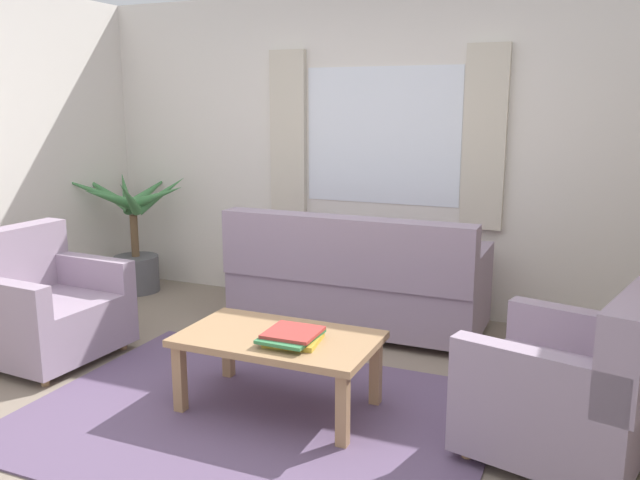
% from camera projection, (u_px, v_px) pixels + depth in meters
% --- Properties ---
extents(ground_plane, '(6.24, 6.24, 0.00)m').
position_uv_depth(ground_plane, '(254.00, 417.00, 3.63)').
color(ground_plane, gray).
extents(wall_back, '(5.32, 0.12, 2.60)m').
position_uv_depth(wall_back, '(384.00, 154.00, 5.40)').
color(wall_back, silver).
rests_on(wall_back, ground_plane).
extents(window_with_curtains, '(1.98, 0.07, 1.40)m').
position_uv_depth(window_with_curtains, '(381.00, 136.00, 5.29)').
color(window_with_curtains, white).
extents(area_rug, '(2.53, 1.91, 0.01)m').
position_uv_depth(area_rug, '(254.00, 416.00, 3.63)').
color(area_rug, '#604C6B').
rests_on(area_rug, ground_plane).
extents(couch, '(1.90, 0.82, 0.92)m').
position_uv_depth(couch, '(355.00, 283.00, 4.98)').
color(couch, '#998499').
rests_on(couch, ground_plane).
extents(armchair_left, '(0.87, 0.89, 0.88)m').
position_uv_depth(armchair_left, '(42.00, 307.00, 4.44)').
color(armchair_left, '#998499').
rests_on(armchair_left, ground_plane).
extents(armchair_right, '(1.00, 1.01, 0.88)m').
position_uv_depth(armchair_right, '(574.00, 389.00, 3.17)').
color(armchair_right, '#998499').
rests_on(armchair_right, ground_plane).
extents(coffee_table, '(1.10, 0.64, 0.44)m').
position_uv_depth(coffee_table, '(278.00, 345.00, 3.67)').
color(coffee_table, '#A87F56').
rests_on(coffee_table, ground_plane).
extents(book_stack_on_table, '(0.31, 0.34, 0.06)m').
position_uv_depth(book_stack_on_table, '(293.00, 336.00, 3.55)').
color(book_stack_on_table, gold).
rests_on(book_stack_on_table, coffee_table).
extents(potted_plant, '(1.16, 1.13, 1.14)m').
position_uv_depth(potted_plant, '(133.00, 238.00, 5.97)').
color(potted_plant, '#56565B').
rests_on(potted_plant, ground_plane).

